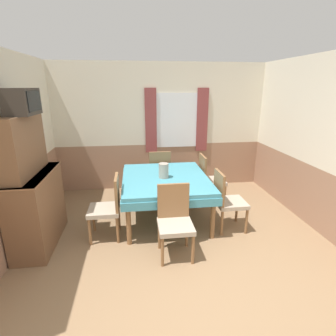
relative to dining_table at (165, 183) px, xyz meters
The scene contains 13 objects.
ground_plane 2.26m from the dining_table, 87.68° to the right, with size 16.00×16.00×0.00m, color #846647.
wall_back 1.63m from the dining_table, 85.98° to the left, with size 4.72×0.09×2.60m.
wall_left 2.23m from the dining_table, behind, with size 0.05×4.02×2.60m.
wall_right 2.40m from the dining_table, ahead, with size 0.05×4.02×2.60m.
dining_table is the anchor object (origin of this frame).
chair_head_window 1.00m from the dining_table, 90.00° to the left, with size 0.44×0.44×0.93m.
chair_left_near 1.01m from the dining_table, 151.28° to the right, with size 0.44×0.44×0.93m.
chair_head_near 1.00m from the dining_table, 90.00° to the right, with size 0.44×0.44×0.93m.
chair_right_near 1.01m from the dining_table, 28.72° to the right, with size 0.44×0.44×0.93m.
chair_right_far 1.01m from the dining_table, 28.72° to the left, with size 0.44×0.44×0.93m.
sideboard 1.93m from the dining_table, 164.29° to the right, with size 0.46×1.13×1.80m.
tv 2.30m from the dining_table, 162.78° to the right, with size 0.29×0.51×0.32m.
vase 0.22m from the dining_table, 137.64° to the right, with size 0.16×0.16×0.24m.
Camera 1 is at (-0.57, -1.81, 2.13)m, focal length 28.00 mm.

